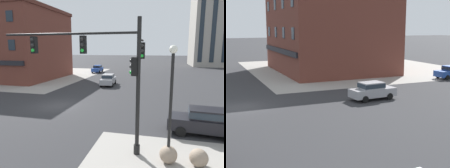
% 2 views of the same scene
% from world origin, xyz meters
% --- Properties ---
extents(ground_plane, '(320.00, 320.00, 0.00)m').
position_xyz_m(ground_plane, '(0.00, 0.00, 0.00)').
color(ground_plane, '#2D2D30').
extents(sidewalk_far_corner, '(32.00, 32.00, 0.02)m').
position_xyz_m(sidewalk_far_corner, '(-20.00, 20.00, 0.00)').
color(sidewalk_far_corner, gray).
rests_on(sidewalk_far_corner, ground).
extents(traffic_signal_main, '(7.47, 2.09, 6.84)m').
position_xyz_m(traffic_signal_main, '(7.02, -7.09, 4.43)').
color(traffic_signal_main, black).
rests_on(traffic_signal_main, ground).
extents(bollard_sphere_curb_a, '(0.83, 0.83, 0.83)m').
position_xyz_m(bollard_sphere_curb_a, '(10.01, -7.75, 0.42)').
color(bollard_sphere_curb_a, gray).
rests_on(bollard_sphere_curb_a, ground).
extents(bollard_sphere_curb_b, '(0.83, 0.83, 0.83)m').
position_xyz_m(bollard_sphere_curb_b, '(11.36, -7.72, 0.42)').
color(bollard_sphere_curb_b, gray).
rests_on(bollard_sphere_curb_b, ground).
extents(street_lamp_corner_near, '(0.36, 0.36, 5.53)m').
position_xyz_m(street_lamp_corner_near, '(10.00, -7.75, 3.46)').
color(street_lamp_corner_near, black).
rests_on(street_lamp_corner_near, ground).
extents(car_main_northbound_far, '(2.15, 4.52, 1.68)m').
position_xyz_m(car_main_northbound_far, '(1.87, 11.79, 0.92)').
color(car_main_northbound_far, '#99999E').
rests_on(car_main_northbound_far, ground).
extents(car_main_mid, '(2.02, 4.47, 1.68)m').
position_xyz_m(car_main_mid, '(-4.89, 27.55, 0.92)').
color(car_main_mid, '#23479E').
rests_on(car_main_mid, ground).
extents(car_cross_far, '(4.54, 2.18, 1.68)m').
position_xyz_m(car_cross_far, '(12.32, -3.83, 0.92)').
color(car_cross_far, black).
rests_on(car_cross_far, ground).
extents(storefront_block_near_corner, '(18.97, 15.38, 12.45)m').
position_xyz_m(storefront_block_near_corner, '(-18.30, 15.48, 6.24)').
color(storefront_block_near_corner, brown).
rests_on(storefront_block_near_corner, ground).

